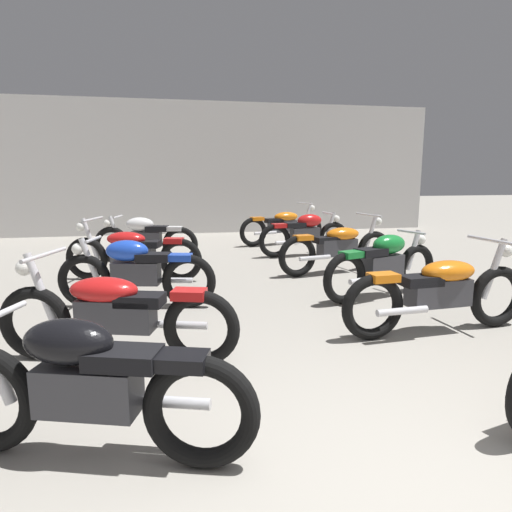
# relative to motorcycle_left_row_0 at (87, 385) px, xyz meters

# --- Properties ---
(back_wall) EXTENTS (13.22, 0.24, 3.60)m
(back_wall) POSITION_rel_motorcycle_left_row_0_xyz_m (1.68, 10.35, 1.34)
(back_wall) COLOR #BCBAB7
(back_wall) RESTS_ON ground
(motorcycle_left_row_0) EXTENTS (1.90, 0.76, 0.88)m
(motorcycle_left_row_0) POSITION_rel_motorcycle_left_row_0_xyz_m (0.00, 0.00, 0.00)
(motorcycle_left_row_0) COLOR black
(motorcycle_left_row_0) RESTS_ON ground
(motorcycle_left_row_1) EXTENTS (2.11, 0.88, 0.97)m
(motorcycle_left_row_1) POSITION_rel_motorcycle_left_row_0_xyz_m (0.02, 1.42, -0.01)
(motorcycle_left_row_1) COLOR black
(motorcycle_left_row_1) RESTS_ON ground
(motorcycle_left_row_2) EXTENTS (1.94, 0.63, 0.88)m
(motorcycle_left_row_2) POSITION_rel_motorcycle_left_row_0_xyz_m (0.11, 3.12, 0.00)
(motorcycle_left_row_2) COLOR black
(motorcycle_left_row_2) RESTS_ON ground
(motorcycle_left_row_3) EXTENTS (2.11, 0.86, 0.97)m
(motorcycle_left_row_3) POSITION_rel_motorcycle_left_row_0_xyz_m (-0.01, 4.63, -0.01)
(motorcycle_left_row_3) COLOR black
(motorcycle_left_row_3) RESTS_ON ground
(motorcycle_left_row_4) EXTENTS (1.94, 0.63, 0.88)m
(motorcycle_left_row_4) POSITION_rel_motorcycle_left_row_0_xyz_m (0.14, 6.15, 0.00)
(motorcycle_left_row_4) COLOR black
(motorcycle_left_row_4) RESTS_ON ground
(motorcycle_right_row_1) EXTENTS (2.17, 0.68, 0.97)m
(motorcycle_right_row_1) POSITION_rel_motorcycle_left_row_0_xyz_m (3.24, 1.51, -0.01)
(motorcycle_right_row_1) COLOR black
(motorcycle_right_row_1) RESTS_ON ground
(motorcycle_right_row_2) EXTENTS (1.91, 0.76, 0.88)m
(motorcycle_right_row_2) POSITION_rel_motorcycle_left_row_0_xyz_m (3.33, 2.93, 0.00)
(motorcycle_right_row_2) COLOR black
(motorcycle_right_row_2) RESTS_ON ground
(motorcycle_right_row_3) EXTENTS (2.15, 0.77, 0.97)m
(motorcycle_right_row_3) POSITION_rel_motorcycle_left_row_0_xyz_m (3.32, 4.50, -0.01)
(motorcycle_right_row_3) COLOR black
(motorcycle_right_row_3) RESTS_ON ground
(motorcycle_right_row_4) EXTENTS (1.97, 0.55, 0.88)m
(motorcycle_right_row_4) POSITION_rel_motorcycle_left_row_0_xyz_m (3.29, 6.17, 0.00)
(motorcycle_right_row_4) COLOR black
(motorcycle_right_row_4) RESTS_ON ground
(motorcycle_right_row_5) EXTENTS (2.14, 0.80, 0.97)m
(motorcycle_right_row_5) POSITION_rel_motorcycle_left_row_0_xyz_m (3.24, 7.73, -0.01)
(motorcycle_right_row_5) COLOR black
(motorcycle_right_row_5) RESTS_ON ground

